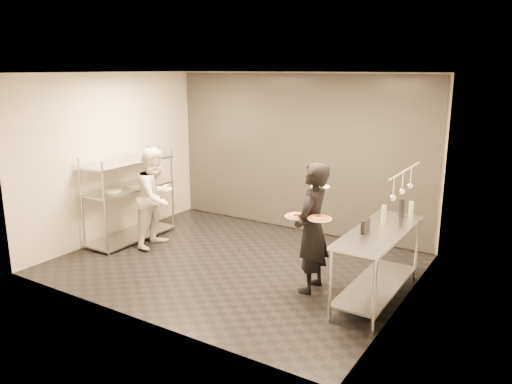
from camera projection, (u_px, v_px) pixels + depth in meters
The scene contains 13 objects.
room_shell at pixel (275, 160), 8.13m from camera, with size 5.00×4.00×2.80m.
pass_rack at pixel (129, 195), 8.42m from camera, with size 0.60×1.60×1.50m.
prep_counter at pixel (378, 252), 6.23m from camera, with size 0.60×1.80×0.92m.
utensil_rail at pixel (403, 183), 5.88m from camera, with size 0.07×1.20×0.31m.
waiter at pixel (312, 228), 6.43m from camera, with size 0.63×0.41×1.72m, color black.
chef at pixel (156, 197), 8.11m from camera, with size 0.80×0.62×1.64m, color white.
pizza_plate_near at pixel (296, 216), 6.34m from camera, with size 0.28×0.28×0.05m.
pizza_plate_far at pixel (320, 218), 6.13m from camera, with size 0.30×0.30×0.05m.
salad_plate at pixel (320, 185), 6.58m from camera, with size 0.25×0.25×0.07m.
pos_monitor at pixel (365, 226), 6.05m from camera, with size 0.04×0.22×0.16m, color black.
bottle_green at pixel (384, 214), 6.43m from camera, with size 0.06×0.06×0.23m, color gray.
bottle_clear at pixel (411, 209), 6.65m from camera, with size 0.07×0.07×0.22m, color gray.
bottle_dark at pixel (402, 208), 6.67m from camera, with size 0.07×0.07×0.25m, color black.
Camera 1 is at (4.00, -5.77, 2.87)m, focal length 35.00 mm.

